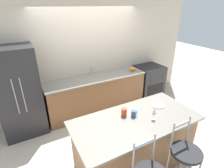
{
  "coord_description": "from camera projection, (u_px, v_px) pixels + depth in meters",
  "views": [
    {
      "loc": [
        -1.55,
        -3.26,
        2.55
      ],
      "look_at": [
        -0.06,
        -0.55,
        1.13
      ],
      "focal_mm": 28.0,
      "sensor_mm": 36.0,
      "label": 1
    }
  ],
  "objects": [
    {
      "name": "dinner_plate",
      "position": [
        158.0,
        105.0,
        3.05
      ],
      "size": [
        0.23,
        0.23,
        0.02
      ],
      "color": "beige",
      "rests_on": "kitchen_island"
    },
    {
      "name": "sink_faucet",
      "position": [
        92.0,
        69.0,
        4.36
      ],
      "size": [
        0.02,
        0.13,
        0.22
      ],
      "color": "#ADAFB5",
      "rests_on": "back_counter"
    },
    {
      "name": "refrigerator",
      "position": [
        19.0,
        93.0,
        3.5
      ],
      "size": [
        0.8,
        0.72,
        1.86
      ],
      "color": "#232326",
      "rests_on": "ground_plane"
    },
    {
      "name": "tumbler_cup",
      "position": [
        124.0,
        112.0,
        2.76
      ],
      "size": [
        0.09,
        0.09,
        0.13
      ],
      "color": "red",
      "rests_on": "kitchen_island"
    },
    {
      "name": "wall_back",
      "position": [
        89.0,
        57.0,
        4.35
      ],
      "size": [
        6.0,
        0.07,
        2.7
      ],
      "color": "beige",
      "rests_on": "ground_plane"
    },
    {
      "name": "oven_range",
      "position": [
        148.0,
        81.0,
        5.17
      ],
      "size": [
        0.76,
        0.69,
        0.93
      ],
      "color": "#28282B",
      "rests_on": "ground_plane"
    },
    {
      "name": "wine_glass",
      "position": [
        154.0,
        111.0,
        2.63
      ],
      "size": [
        0.07,
        0.07,
        0.21
      ],
      "color": "white",
      "rests_on": "kitchen_island"
    },
    {
      "name": "back_counter",
      "position": [
        96.0,
        94.0,
        4.45
      ],
      "size": [
        2.51,
        0.71,
        0.93
      ],
      "color": "brown",
      "rests_on": "ground_plane"
    },
    {
      "name": "ground_plane",
      "position": [
        103.0,
        117.0,
        4.34
      ],
      "size": [
        18.0,
        18.0,
        0.0
      ],
      "primitive_type": "plane",
      "color": "beige"
    },
    {
      "name": "bar_stool_far",
      "position": [
        184.0,
        158.0,
        2.41
      ],
      "size": [
        0.42,
        0.42,
        1.17
      ],
      "color": "#99999E",
      "rests_on": "ground_plane"
    },
    {
      "name": "kitchen_island",
      "position": [
        135.0,
        142.0,
        2.89
      ],
      "size": [
        1.99,
        0.97,
        0.93
      ],
      "color": "brown",
      "rests_on": "ground_plane"
    },
    {
      "name": "pumpkin_decoration",
      "position": [
        133.0,
        69.0,
        4.61
      ],
      "size": [
        0.14,
        0.14,
        0.14
      ],
      "color": "orange",
      "rests_on": "back_counter"
    },
    {
      "name": "coffee_mug",
      "position": [
        134.0,
        114.0,
        2.74
      ],
      "size": [
        0.11,
        0.08,
        0.1
      ],
      "color": "#335689",
      "rests_on": "kitchen_island"
    }
  ]
}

